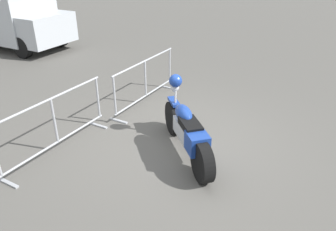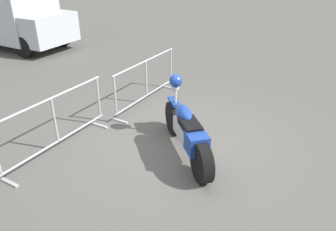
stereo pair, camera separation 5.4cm
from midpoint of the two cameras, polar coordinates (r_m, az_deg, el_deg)
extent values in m
plane|color=#54514C|center=(6.32, 2.38, -4.71)|extent=(120.00, 120.00, 0.00)
cylinder|color=black|center=(6.50, 1.28, -0.38)|extent=(0.56, 0.63, 0.66)
cylinder|color=black|center=(5.22, 6.21, -8.17)|extent=(0.56, 0.63, 0.66)
cube|color=silver|center=(5.79, 3.49, -2.98)|extent=(0.74, 0.82, 0.29)
ellipsoid|color=navy|center=(5.81, 3.00, 0.35)|extent=(0.57, 0.61, 0.27)
cube|color=black|center=(5.52, 4.16, -1.69)|extent=(0.56, 0.59, 0.12)
cube|color=navy|center=(5.31, 5.32, -4.80)|extent=(0.49, 0.49, 0.33)
cube|color=navy|center=(6.35, 1.31, 2.41)|extent=(0.37, 0.41, 0.06)
cylinder|color=silver|center=(6.20, 1.59, 3.19)|extent=(0.06, 0.06, 0.46)
sphere|color=silver|center=(6.18, 1.47, 4.90)|extent=(0.16, 0.16, 0.16)
sphere|color=navy|center=(6.08, 1.63, 6.07)|extent=(0.25, 0.25, 0.25)
cylinder|color=#9EA0A5|center=(5.92, -19.50, 2.82)|extent=(2.40, 0.26, 0.04)
cylinder|color=#9EA0A5|center=(6.29, -18.32, -4.25)|extent=(2.40, 0.26, 0.04)
cylinder|color=#9EA0A5|center=(6.09, -18.89, -0.82)|extent=(0.05, 0.05, 0.85)
cylinder|color=#9EA0A5|center=(6.81, -11.80, 3.09)|extent=(0.05, 0.05, 0.85)
cube|color=#9EA0A5|center=(5.88, -25.82, -10.36)|extent=(0.10, 0.44, 0.03)
cube|color=#9EA0A5|center=(7.03, -11.71, -1.66)|extent=(0.10, 0.44, 0.03)
cylinder|color=#9EA0A5|center=(7.54, -3.70, 9.45)|extent=(2.40, 0.26, 0.04)
cylinder|color=#9EA0A5|center=(7.84, -3.52, 3.53)|extent=(2.40, 0.26, 0.04)
cylinder|color=#9EA0A5|center=(6.83, -8.98, 3.41)|extent=(0.05, 0.05, 0.85)
cylinder|color=#9EA0A5|center=(7.68, -3.61, 6.43)|extent=(0.05, 0.05, 0.85)
cylinder|color=#9EA0A5|center=(8.61, 0.69, 8.79)|extent=(0.05, 0.05, 0.85)
cube|color=#9EA0A5|center=(7.14, -8.28, -0.88)|extent=(0.10, 0.44, 0.03)
cube|color=#9EA0A5|center=(8.76, 0.44, 4.87)|extent=(0.10, 0.44, 0.03)
cube|color=#B2B7BC|center=(14.23, -27.12, 16.14)|extent=(2.46, 4.30, 2.00)
cube|color=#B2B7BC|center=(12.37, -19.70, 13.97)|extent=(1.99, 1.11, 1.00)
cylinder|color=black|center=(13.32, -17.90, 12.94)|extent=(0.32, 0.74, 0.72)
cylinder|color=black|center=(12.26, -23.52, 10.87)|extent=(0.32, 0.74, 0.72)
cylinder|color=black|center=(15.84, -26.52, 13.55)|extent=(0.32, 0.74, 0.72)
camera|label=1|loc=(0.03, -89.74, 0.13)|focal=35.00mm
camera|label=2|loc=(0.03, 90.26, -0.13)|focal=35.00mm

